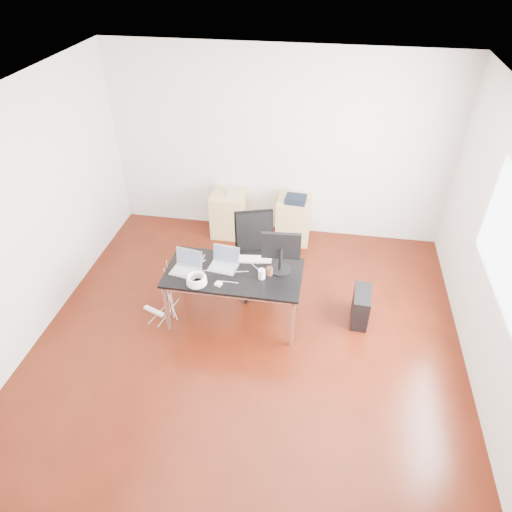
% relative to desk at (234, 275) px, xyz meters
% --- Properties ---
extents(room_shell, '(5.00, 5.00, 5.00)m').
position_rel_desk_xyz_m(room_shell, '(0.27, -0.35, 0.73)').
color(room_shell, '#3C1106').
rests_on(room_shell, ground).
extents(desk, '(1.60, 0.80, 0.73)m').
position_rel_desk_xyz_m(desk, '(0.00, 0.00, 0.00)').
color(desk, black).
rests_on(desk, ground).
extents(office_chair, '(0.60, 0.62, 1.08)m').
position_rel_desk_xyz_m(office_chair, '(0.15, 0.63, -0.07)').
color(office_chair, black).
rests_on(office_chair, ground).
extents(filing_cabinet_left, '(0.50, 0.50, 0.70)m').
position_rel_desk_xyz_m(filing_cabinet_left, '(-0.49, 1.87, -0.33)').
color(filing_cabinet_left, tan).
rests_on(filing_cabinet_left, ground).
extents(filing_cabinet_right, '(0.50, 0.50, 0.70)m').
position_rel_desk_xyz_m(filing_cabinet_right, '(0.53, 1.87, -0.33)').
color(filing_cabinet_right, tan).
rests_on(filing_cabinet_right, ground).
extents(pc_tower, '(0.22, 0.46, 0.44)m').
position_rel_desk_xyz_m(pc_tower, '(1.54, 0.22, -0.46)').
color(pc_tower, black).
rests_on(pc_tower, ground).
extents(wastebasket, '(0.25, 0.25, 0.28)m').
position_rel_desk_xyz_m(wastebasket, '(0.41, 1.89, -0.54)').
color(wastebasket, black).
rests_on(wastebasket, ground).
extents(power_strip, '(0.30, 0.16, 0.04)m').
position_rel_desk_xyz_m(power_strip, '(-1.05, -0.09, -0.66)').
color(power_strip, white).
rests_on(power_strip, ground).
extents(laptop_left, '(0.37, 0.30, 0.23)m').
position_rel_desk_xyz_m(laptop_left, '(-0.55, -0.05, 0.11)').
color(laptop_left, silver).
rests_on(laptop_left, desk).
extents(laptop_right, '(0.36, 0.29, 0.23)m').
position_rel_desk_xyz_m(laptop_right, '(-0.13, 0.09, 0.11)').
color(laptop_right, silver).
rests_on(laptop_right, desk).
extents(monitor, '(0.45, 0.26, 0.51)m').
position_rel_desk_xyz_m(monitor, '(0.53, 0.14, 0.34)').
color(monitor, black).
rests_on(monitor, desk).
extents(keyboard, '(0.45, 0.19, 0.02)m').
position_rel_desk_xyz_m(keyboard, '(0.19, 0.27, 0.06)').
color(keyboard, white).
rests_on(keyboard, desk).
extents(cup_white, '(0.09, 0.09, 0.12)m').
position_rel_desk_xyz_m(cup_white, '(0.34, -0.06, 0.11)').
color(cup_white, white).
rests_on(cup_white, desk).
extents(cup_brown, '(0.10, 0.10, 0.10)m').
position_rel_desk_xyz_m(cup_brown, '(0.42, 0.02, 0.10)').
color(cup_brown, brown).
rests_on(cup_brown, desk).
extents(cable_coil, '(0.24, 0.24, 0.11)m').
position_rel_desk_xyz_m(cable_coil, '(-0.37, -0.28, 0.11)').
color(cable_coil, white).
rests_on(cable_coil, desk).
extents(power_adapter, '(0.09, 0.09, 0.03)m').
position_rel_desk_xyz_m(power_adapter, '(-0.12, -0.26, 0.07)').
color(power_adapter, white).
rests_on(power_adapter, desk).
extents(speaker, '(0.10, 0.09, 0.18)m').
position_rel_desk_xyz_m(speaker, '(-0.44, 1.85, 0.11)').
color(speaker, '#9E9E9E').
rests_on(speaker, filing_cabinet_left).
extents(navy_garment, '(0.32, 0.26, 0.09)m').
position_rel_desk_xyz_m(navy_garment, '(0.55, 1.80, 0.07)').
color(navy_garment, black).
rests_on(navy_garment, filing_cabinet_right).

